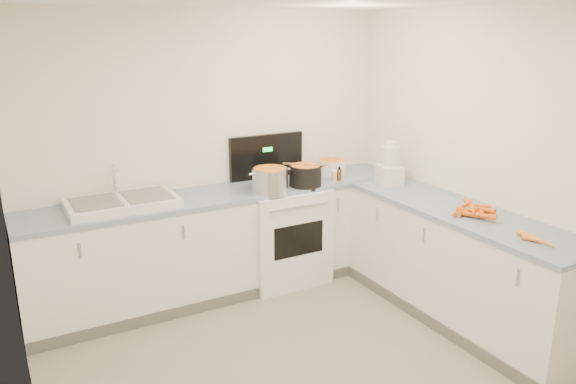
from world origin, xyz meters
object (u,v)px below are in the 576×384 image
black_pot (305,177)px  extract_bottle (339,175)px  sink (122,203)px  spice_jar (334,177)px  food_processor (390,166)px  stove (281,231)px  steel_pot (270,181)px  mixing_bowl (332,167)px

black_pot → extract_bottle: 0.38m
sink → spice_jar: sink is taller
spice_jar → food_processor: bearing=-38.7°
stove → spice_jar: size_ratio=14.78×
stove → black_pot: size_ratio=4.63×
extract_bottle → food_processor: food_processor is taller
extract_bottle → steel_pot: bearing=-178.7°
sink → mixing_bowl: bearing=2.5°
black_pot → extract_bottle: black_pot is taller
extract_bottle → spice_jar: bearing=-179.3°
spice_jar → food_processor: size_ratio=0.23×
stove → black_pot: (0.17, -0.15, 0.55)m
black_pot → food_processor: size_ratio=0.73×
stove → spice_jar: bearing=-17.2°
sink → mixing_bowl: (2.08, 0.09, 0.03)m
steel_pot → mixing_bowl: steel_pot is taller
sink → food_processor: 2.39m
mixing_bowl → stove: bearing=-170.4°
steel_pot → food_processor: size_ratio=0.79×
stove → steel_pot: 0.62m
stove → steel_pot: size_ratio=4.29×
stove → extract_bottle: 0.77m
sink → black_pot: (1.62, -0.17, 0.05)m
food_processor → stove: bearing=152.0°
mixing_bowl → spice_jar: mixing_bowl is taller
steel_pot → extract_bottle: 0.75m
steel_pot → food_processor: (1.09, -0.30, 0.08)m
sink → mixing_bowl: 2.08m
steel_pot → mixing_bowl: size_ratio=1.06×
stove → spice_jar: (0.49, -0.15, 0.51)m
stove → sink: stove is taller
sink → black_pot: size_ratio=2.93×
black_pot → spice_jar: size_ratio=3.19×
sink → spice_jar: 1.95m
steel_pot → black_pot: size_ratio=1.08×
stove → steel_pot: (-0.20, -0.17, 0.56)m
sink → black_pot: bearing=-5.9°
stove → extract_bottle: stove is taller
steel_pot → spice_jar: bearing=1.4°
food_processor → spice_jar: bearing=141.3°
steel_pot → food_processor: food_processor is taller
spice_jar → mixing_bowl: bearing=61.1°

